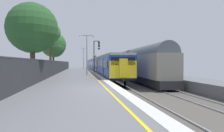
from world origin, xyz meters
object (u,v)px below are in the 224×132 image
Objects in this scene: speed_limit_sign at (95,61)px; background_tree_centre at (50,33)px; commuter_train_at_platform at (97,64)px; platform_lamp_mid at (87,51)px; platform_lamp_far at (84,57)px; background_tree_left at (32,29)px; signal_gantry at (96,53)px; background_tree_right at (54,45)px; freight_train_adjacent_track at (123,63)px.

speed_limit_sign is 0.38× the size of background_tree_centre.
commuter_train_at_platform is 11.36× the size of platform_lamp_mid.
background_tree_centre is at bearing 141.20° from platform_lamp_mid.
background_tree_centre is (-5.24, -21.74, 2.75)m from platform_lamp_far.
speed_limit_sign is at bearing 63.57° from background_tree_left.
platform_lamp_far is (-1.72, 18.39, -0.09)m from signal_gantry.
background_tree_right is at bearing 118.02° from platform_lamp_mid.
platform_lamp_mid is at bearing -38.80° from background_tree_centre.
commuter_train_at_platform is 15.10m from signal_gantry.
freight_train_adjacent_track is 13.70× the size of speed_limit_sign.
background_tree_left reaches higher than platform_lamp_far.
background_tree_right reaches higher than speed_limit_sign.
background_tree_left is at bearing -123.61° from freight_train_adjacent_track.
commuter_train_at_platform is 1.51× the size of freight_train_adjacent_track.
background_tree_left is (-6.40, -12.88, 2.73)m from speed_limit_sign.
signal_gantry reaches higher than speed_limit_sign.
background_tree_left reaches higher than platform_lamp_mid.
platform_lamp_far is (0.00, 25.95, 0.10)m from platform_lamp_mid.
background_tree_centre is (-12.45, -6.08, 4.47)m from freight_train_adjacent_track.
background_tree_left is (-12.25, -18.44, 3.03)m from freight_train_adjacent_track.
commuter_train_at_platform is at bearing -47.59° from platform_lamp_far.
commuter_train_at_platform is 11.21× the size of signal_gantry.
background_tree_left is at bearing -113.28° from signal_gantry.
platform_lamp_far is 34.50m from background_tree_left.
platform_lamp_mid is 0.70× the size of background_tree_centre.
commuter_train_at_platform is at bearing 53.83° from background_tree_right.
freight_train_adjacent_track is (4.00, -12.15, 0.30)m from commuter_train_at_platform.
background_tree_right is (-5.56, -15.51, 1.49)m from platform_lamp_far.
speed_limit_sign is (-0.36, -2.83, -1.51)m from signal_gantry.
background_tree_right is (-6.92, 5.72, 2.90)m from speed_limit_sign.
background_tree_centre reaches higher than platform_lamp_mid.
freight_train_adjacent_track is 17.33m from platform_lamp_far.
platform_lamp_far is at bearing 90.00° from platform_lamp_mid.
platform_lamp_mid reaches higher than commuter_train_at_platform.
background_tree_right is (-0.32, 6.24, -1.27)m from background_tree_centre.
freight_train_adjacent_track is at bearing 56.39° from background_tree_left.
background_tree_centre is at bearing -175.49° from speed_limit_sign.
background_tree_right is (-8.77, -11.99, 3.50)m from commuter_train_at_platform.
signal_gantry is 0.71× the size of background_tree_centre.
background_tree_right is (-12.77, 0.16, 3.20)m from freight_train_adjacent_track.
background_tree_centre reaches higher than freight_train_adjacent_track.
commuter_train_at_platform is 15.26m from background_tree_right.
signal_gantry is at bearing -21.63° from background_tree_right.
platform_lamp_far is at bearing 76.46° from background_tree_centre.
commuter_train_at_platform is 20.68× the size of speed_limit_sign.
background_tree_left is (-5.04, -34.10, 1.31)m from platform_lamp_far.
commuter_train_at_platform is at bearing 108.24° from freight_train_adjacent_track.
background_tree_centre is 6.37m from background_tree_right.
speed_limit_sign is 0.41× the size of background_tree_right.
platform_lamp_far reaches higher than platform_lamp_mid.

